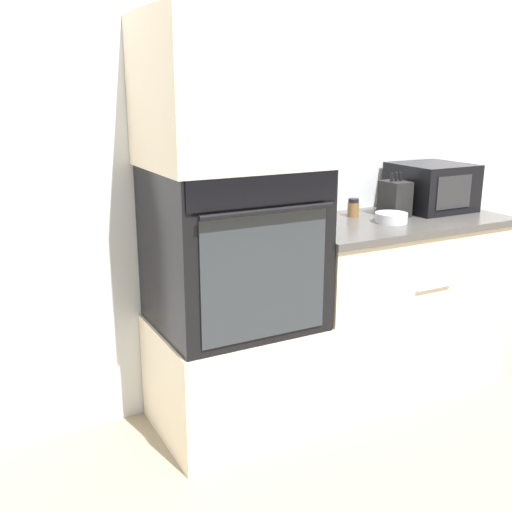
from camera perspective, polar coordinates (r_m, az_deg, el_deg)
The scene contains 11 objects.
ground_plane at distance 2.96m, azimuth 7.19°, elevation -16.51°, with size 12.00×12.00×0.00m, color gray.
wall_back at distance 3.06m, azimuth 1.13°, elevation 9.66°, with size 8.00×0.05×2.50m.
oven_cabinet_base at distance 2.89m, azimuth -2.10°, elevation -11.18°, with size 0.72×0.60×0.53m.
wall_oven at distance 2.67m, azimuth -2.19°, elevation 0.83°, with size 0.70×0.64×0.72m.
oven_cabinet_upper at distance 2.58m, azimuth -2.39°, elevation 15.39°, with size 0.72×0.60×0.63m.
counter_unit at distance 3.29m, azimuth 12.63°, elevation -4.37°, with size 1.16×0.63×0.93m.
microwave at distance 3.43m, azimuth 16.35°, elevation 6.34°, with size 0.38×0.38×0.25m.
knife_block at distance 3.21m, azimuth 13.09°, elevation 5.37°, with size 0.11×0.15×0.23m.
bowl at distance 3.05m, azimuth 12.75°, elevation 3.58°, with size 0.16×0.16×0.05m.
condiment_jar_near at distance 3.16m, azimuth 9.24°, elevation 4.55°, with size 0.06×0.06×0.09m.
condiment_jar_mid at distance 3.07m, azimuth 6.56°, elevation 4.39°, with size 0.05×0.05×0.10m.
Camera 1 is at (-1.48, -2.03, 1.56)m, focal length 42.00 mm.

